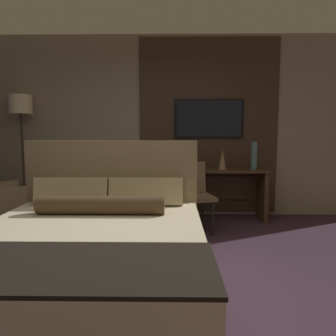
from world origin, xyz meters
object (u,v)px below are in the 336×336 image
(vase_tall, at_px, (254,156))
(vase_short, at_px, (222,160))
(bed, at_px, (90,254))
(tv, at_px, (209,119))
(floor_lamp, at_px, (21,115))
(desk, at_px, (209,185))
(desk_chair, at_px, (191,190))

(vase_tall, xyz_separation_m, vase_short, (-0.46, -0.00, -0.06))
(bed, relative_size, tv, 2.04)
(floor_lamp, bearing_deg, vase_short, -2.83)
(desk, height_order, vase_short, vase_short)
(tv, bearing_deg, desk, -90.00)
(tv, distance_m, vase_tall, 0.90)
(desk, xyz_separation_m, vase_short, (0.17, -0.11, 0.40))
(vase_short, bearing_deg, floor_lamp, 177.17)
(desk_chair, height_order, floor_lamp, floor_lamp)
(tv, relative_size, floor_lamp, 0.57)
(vase_tall, bearing_deg, floor_lamp, 177.57)
(floor_lamp, bearing_deg, vase_tall, -2.43)
(desk, xyz_separation_m, floor_lamp, (-2.84, 0.03, 1.06))
(floor_lamp, distance_m, vase_short, 3.09)
(bed, relative_size, vase_short, 7.59)
(bed, distance_m, floor_lamp, 3.15)
(desk, bearing_deg, vase_tall, -10.08)
(vase_tall, bearing_deg, desk, 169.92)
(vase_tall, bearing_deg, bed, -129.37)
(desk_chair, distance_m, vase_tall, 1.15)
(desk_chair, xyz_separation_m, vase_tall, (0.94, 0.52, 0.42))
(floor_lamp, xyz_separation_m, vase_short, (3.01, -0.15, -0.66))
(bed, height_order, vase_tall, bed)
(desk_chair, bearing_deg, tv, 55.05)
(floor_lamp, relative_size, vase_tall, 4.60)
(bed, height_order, floor_lamp, floor_lamp)
(floor_lamp, height_order, vase_short, floor_lamp)
(desk, distance_m, vase_tall, 0.79)
(desk, distance_m, floor_lamp, 3.03)
(vase_tall, bearing_deg, tv, 152.68)
(tv, bearing_deg, bed, -115.23)
(desk_chair, relative_size, floor_lamp, 0.49)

